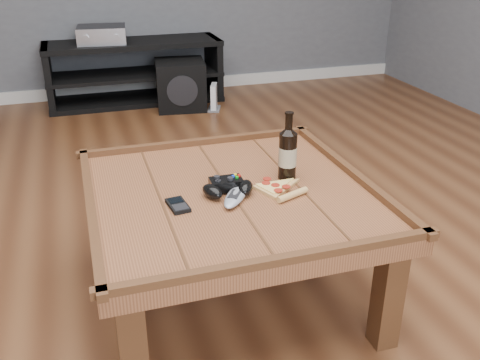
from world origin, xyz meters
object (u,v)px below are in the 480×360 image
object	(u,v)px
coffee_table	(230,206)
game_controller	(228,187)
game_console	(214,98)
beer_bottle	(288,152)
remote_control	(236,195)
pizza_slice	(278,189)
smartphone	(178,205)
av_receiver	(102,34)
subwoofer	(181,85)
media_console	(135,72)

from	to	relation	value
coffee_table	game_controller	distance (m)	0.09
game_controller	game_console	size ratio (longest dim) A/B	0.99
beer_bottle	game_controller	bearing A→B (deg)	-166.26
game_controller	remote_control	distance (m)	0.05
beer_bottle	pizza_slice	bearing A→B (deg)	-127.96
remote_control	smartphone	bearing A→B (deg)	-146.61
pizza_slice	av_receiver	distance (m)	2.82
coffee_table	smartphone	size ratio (longest dim) A/B	8.94
remote_control	beer_bottle	bearing A→B (deg)	58.96
remote_control	game_console	size ratio (longest dim) A/B	0.98
av_receiver	subwoofer	bearing A→B (deg)	-20.13
media_console	subwoofer	size ratio (longest dim) A/B	3.31
coffee_table	game_console	distance (m)	2.42
remote_control	av_receiver	distance (m)	2.82
smartphone	remote_control	bearing A→B (deg)	-7.31
game_controller	remote_control	bearing A→B (deg)	-70.07
coffee_table	pizza_slice	distance (m)	0.18
media_console	av_receiver	size ratio (longest dim) A/B	3.52
media_console	game_console	size ratio (longest dim) A/B	6.77
game_controller	av_receiver	xyz separation A→B (m)	(-0.22, 2.76, 0.09)
pizza_slice	game_console	world-z (taller)	pizza_slice
subwoofer	game_console	distance (m)	0.29
smartphone	game_console	world-z (taller)	smartphone
remote_control	coffee_table	bearing A→B (deg)	126.14
beer_bottle	pizza_slice	distance (m)	0.15
pizza_slice	av_receiver	bearing A→B (deg)	76.81
pizza_slice	remote_control	distance (m)	0.16
game_controller	av_receiver	distance (m)	2.77
media_console	subwoofer	world-z (taller)	media_console
media_console	beer_bottle	bearing A→B (deg)	-85.00
coffee_table	remote_control	xyz separation A→B (m)	(0.00, -0.07, 0.07)
pizza_slice	remote_control	world-z (taller)	remote_control
game_console	media_console	bearing A→B (deg)	163.35
smartphone	game_console	xyz separation A→B (m)	(0.76, 2.40, -0.36)
smartphone	remote_control	distance (m)	0.21
media_console	beer_bottle	size ratio (longest dim) A/B	5.41
beer_bottle	av_receiver	distance (m)	2.74
game_controller	coffee_table	bearing A→B (deg)	52.47
smartphone	av_receiver	size ratio (longest dim) A/B	0.29
coffee_table	subwoofer	bearing A→B (deg)	82.60
av_receiver	subwoofer	size ratio (longest dim) A/B	0.94
pizza_slice	game_controller	bearing A→B (deg)	148.61
coffee_table	smartphone	bearing A→B (deg)	-162.49
remote_control	pizza_slice	bearing A→B (deg)	39.91
game_console	subwoofer	bearing A→B (deg)	169.66
game_controller	av_receiver	bearing A→B (deg)	96.54
beer_bottle	pizza_slice	size ratio (longest dim) A/B	0.94
smartphone	subwoofer	distance (m)	2.60
media_console	av_receiver	xyz separation A→B (m)	(-0.23, -0.00, 0.32)
beer_bottle	coffee_table	bearing A→B (deg)	-169.20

